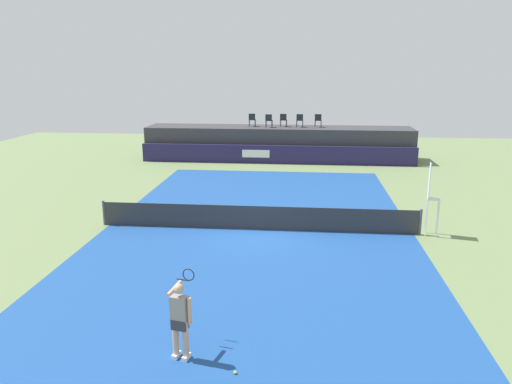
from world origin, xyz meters
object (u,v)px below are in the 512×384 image
Objects in this scene: spectator_chair_far_left at (252,119)px; spectator_chair_center at (283,120)px; spectator_chair_far_right at (318,120)px; tennis_player at (180,318)px; spectator_chair_left at (269,120)px; net_post_near at (104,213)px; spectator_chair_right at (300,120)px; umpire_chair at (431,194)px; tennis_ball at (235,372)px; net_post_far at (420,222)px.

spectator_chair_center is at bearing 0.66° from spectator_chair_far_left.
tennis_player is at bearing -98.19° from spectator_chair_far_right.
spectator_chair_center is 1.00× the size of spectator_chair_far_right.
spectator_chair_far_left is 24.32m from tennis_player.
net_post_near is (-5.56, -14.95, -2.19)m from spectator_chair_left.
spectator_chair_far_left is 1.00× the size of spectator_chair_far_right.
tennis_player is at bearing -87.67° from spectator_chair_far_left.
spectator_chair_right is 0.32× the size of umpire_chair.
spectator_chair_center is 1.00× the size of spectator_chair_right.
spectator_chair_center is at bearing 24.24° from spectator_chair_left.
spectator_chair_center is at bearing 176.60° from spectator_chair_right.
tennis_ball is at bearing -21.33° from tennis_player.
spectator_chair_far_left is at bearing 92.33° from tennis_player.
spectator_chair_left is 1.00× the size of spectator_chair_right.
spectator_chair_left is 1.00× the size of spectator_chair_center.
net_post_far is 11.33m from tennis_player.
spectator_chair_far_left is at bearing 118.46° from umpire_chair.
net_post_far is (4.77, -15.32, -2.19)m from spectator_chair_right.
spectator_chair_center is at bearing 110.92° from net_post_far.
umpire_chair reaches higher than tennis_ball.
spectator_chair_left is 0.89× the size of net_post_near.
spectator_chair_left is at bearing 92.51° from tennis_ball.
spectator_chair_right is (2.07, 0.37, 0.00)m from spectator_chair_left.
net_post_far is at bearing 0.00° from net_post_near.
umpire_chair is at bearing 0.08° from net_post_near.
spectator_chair_far_left is 17.47m from net_post_far.
spectator_chair_far_right is 0.89× the size of net_post_near.
umpire_chair is at bearing -76.02° from spectator_chair_far_right.
spectator_chair_left is 24.49m from tennis_ball.
spectator_chair_left is 23.90m from tennis_player.
spectator_chair_left is 16.59m from umpire_chair.
umpire_chair is at bearing -68.09° from spectator_chair_center.
spectator_chair_far_right is (2.35, 0.03, 0.00)m from spectator_chair_center.
tennis_ball is at bearing -87.49° from spectator_chair_left.
spectator_chair_far_right is 0.32× the size of umpire_chair.
spectator_chair_right is at bearing -3.40° from spectator_chair_center.
tennis_ball is (-2.24, -24.78, -2.66)m from spectator_chair_far_right.
spectator_chair_left is 1.05m from spectator_chair_center.
net_post_near is (-12.70, -0.02, -1.09)m from umpire_chair.
umpire_chair is (5.07, -15.30, -1.11)m from spectator_chair_right.
tennis_player is (-0.19, -23.83, -1.73)m from spectator_chair_left.
tennis_ball is at bearing -121.65° from net_post_far.
spectator_chair_right is at bearing -0.73° from spectator_chair_far_left.
net_post_far is (3.53, -15.41, -2.19)m from spectator_chair_far_right.
spectator_chair_center is 1.11m from spectator_chair_right.
umpire_chair is 11.54m from tennis_player.
spectator_chair_left is 0.50× the size of tennis_player.
tennis_player is at bearing -129.48° from umpire_chair.
spectator_chair_right is 1.24m from spectator_chair_far_right.
spectator_chair_far_left is 24.97m from tennis_ball.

